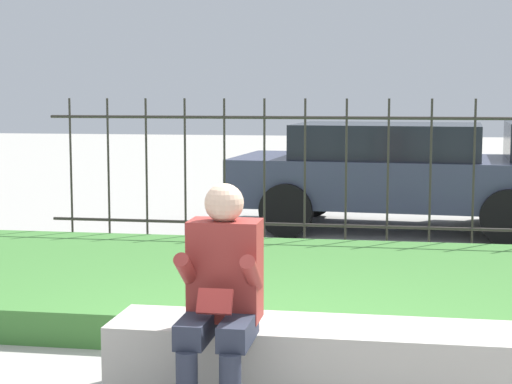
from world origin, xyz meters
TOP-DOWN VIEW (x-y plane):
  - stone_bench at (0.34, 0.00)m, footprint 2.32×0.54m
  - person_seated_reader at (-0.14, -0.30)m, footprint 0.42×0.73m
  - grass_berm at (0.00, 2.31)m, footprint 8.01×3.22m
  - iron_fence at (-0.00, 4.25)m, footprint 6.01×0.03m
  - car_parked_center at (0.73, 6.23)m, footprint 4.24×2.20m

SIDE VIEW (x-z plane):
  - grass_berm at x=0.00m, z-range 0.00..0.24m
  - stone_bench at x=0.34m, z-range -0.02..0.41m
  - person_seated_reader at x=-0.14m, z-range 0.05..1.29m
  - car_parked_center at x=0.73m, z-range 0.06..1.39m
  - iron_fence at x=0.00m, z-range 0.03..1.69m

